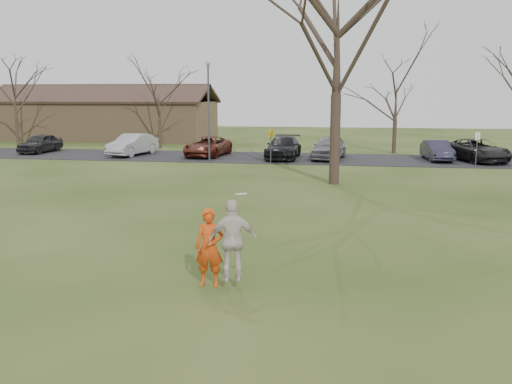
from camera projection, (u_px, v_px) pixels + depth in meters
ground at (227, 292)px, 11.89m from camera, size 120.00×120.00×0.00m
parking_strip at (307, 158)px, 36.17m from camera, size 62.00×6.50×0.04m
player_defender at (209, 247)px, 12.16m from camera, size 0.66×0.45×1.76m
car_0 at (40, 143)px, 39.56m from camera, size 1.82×4.06×1.35m
car_1 at (133, 145)px, 37.77m from camera, size 2.41×4.69×1.47m
car_2 at (208, 146)px, 37.27m from camera, size 2.69×4.96×1.32m
car_3 at (283, 147)px, 35.98m from camera, size 2.11×5.01×1.44m
car_4 at (329, 147)px, 35.56m from camera, size 2.41×4.67×1.52m
car_5 at (437, 150)px, 34.89m from camera, size 1.73×4.00×1.28m
car_6 at (477, 150)px, 34.42m from camera, size 3.80×5.53×1.40m
catching_play at (233, 240)px, 11.83m from camera, size 1.14×0.70×1.97m
building at (105, 119)px, 51.61m from camera, size 20.60×8.50×5.14m
lamp_post at (208, 98)px, 33.99m from camera, size 0.34×0.34×6.27m
sign_yellow at (271, 140)px, 33.32m from camera, size 0.35×0.35×2.08m
sign_white at (477, 143)px, 31.43m from camera, size 0.35×0.35×2.08m
big_tree at (338, 33)px, 24.90m from camera, size 9.00×9.00×14.00m
small_tree_row at (373, 99)px, 39.71m from camera, size 55.00×5.90×8.50m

